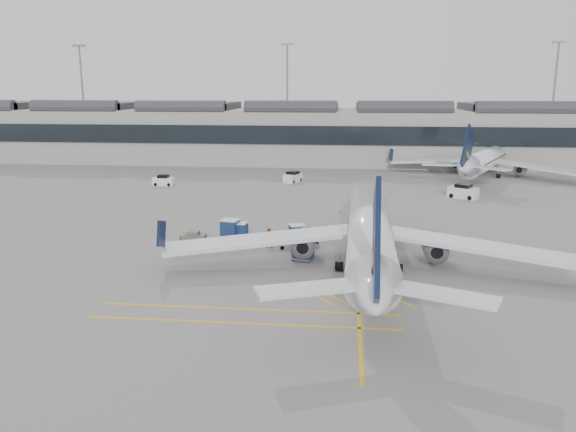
# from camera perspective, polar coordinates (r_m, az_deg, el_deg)

# --- Properties ---
(ground) EXTENTS (220.00, 220.00, 0.00)m
(ground) POSITION_cam_1_polar(r_m,az_deg,el_deg) (50.98, -4.41, -5.04)
(ground) COLOR gray
(ground) RESTS_ON ground
(terminal) EXTENTS (200.00, 20.45, 12.40)m
(terminal) POSITION_cam_1_polar(r_m,az_deg,el_deg) (120.30, 1.63, 8.45)
(terminal) COLOR #9E9E99
(terminal) RESTS_ON ground
(light_masts) EXTENTS (113.00, 0.60, 25.45)m
(light_masts) POSITION_cam_1_polar(r_m,az_deg,el_deg) (134.07, 1.38, 12.50)
(light_masts) COLOR slate
(light_masts) RESTS_ON ground
(apron_markings) EXTENTS (0.25, 60.00, 0.01)m
(apron_markings) POSITION_cam_1_polar(r_m,az_deg,el_deg) (59.80, 6.78, -2.35)
(apron_markings) COLOR gold
(apron_markings) RESTS_ON ground
(airliner_main) EXTENTS (37.02, 40.46, 10.75)m
(airliner_main) POSITION_cam_1_polar(r_m,az_deg,el_deg) (50.53, 8.26, -1.57)
(airliner_main) COLOR white
(airliner_main) RESTS_ON ground
(airliner_far) EXTENTS (32.10, 35.40, 10.16)m
(airliner_far) POSITION_cam_1_polar(r_m,az_deg,el_deg) (107.43, 19.61, 5.46)
(airliner_far) COLOR white
(airliner_far) RESTS_ON ground
(belt_loader) EXTENTS (4.32, 2.02, 1.71)m
(belt_loader) POSITION_cam_1_polar(r_m,az_deg,el_deg) (56.24, 0.54, -2.73)
(belt_loader) COLOR beige
(belt_loader) RESTS_ON ground
(baggage_cart_a) EXTENTS (2.26, 2.02, 2.01)m
(baggage_cart_a) POSITION_cam_1_polar(r_m,az_deg,el_deg) (52.12, 1.55, -3.35)
(baggage_cart_a) COLOR gray
(baggage_cart_a) RESTS_ON ground
(baggage_cart_b) EXTENTS (2.00, 1.84, 1.71)m
(baggage_cart_b) POSITION_cam_1_polar(r_m,az_deg,el_deg) (58.67, 0.91, -1.64)
(baggage_cart_b) COLOR gray
(baggage_cart_b) RESTS_ON ground
(baggage_cart_c) EXTENTS (2.19, 1.93, 2.00)m
(baggage_cart_c) POSITION_cam_1_polar(r_m,az_deg,el_deg) (59.97, -5.89, -1.23)
(baggage_cart_c) COLOR gray
(baggage_cart_c) RESTS_ON ground
(baggage_cart_d) EXTENTS (1.75, 1.51, 1.68)m
(baggage_cart_d) POSITION_cam_1_polar(r_m,az_deg,el_deg) (59.88, -4.89, -1.40)
(baggage_cart_d) COLOR gray
(baggage_cart_d) RESTS_ON ground
(ramp_agent_a) EXTENTS (0.72, 0.80, 1.84)m
(ramp_agent_a) POSITION_cam_1_polar(r_m,az_deg,el_deg) (54.72, 2.05, -2.73)
(ramp_agent_a) COLOR #E44B0C
(ramp_agent_a) RESTS_ON ground
(ramp_agent_b) EXTENTS (1.02, 0.83, 1.98)m
(ramp_agent_b) POSITION_cam_1_polar(r_m,az_deg,el_deg) (56.27, -1.99, -2.21)
(ramp_agent_b) COLOR #F0590C
(ramp_agent_b) RESTS_ON ground
(pushback_tug) EXTENTS (2.52, 1.60, 1.39)m
(pushback_tug) POSITION_cam_1_polar(r_m,az_deg,el_deg) (58.20, -9.60, -2.25)
(pushback_tug) COLOR #5B5C4E
(pushback_tug) RESTS_ON ground
(safety_cone_nose) EXTENTS (0.37, 0.37, 0.52)m
(safety_cone_nose) POSITION_cam_1_polar(r_m,az_deg,el_deg) (71.65, 5.31, 0.48)
(safety_cone_nose) COLOR #F24C0A
(safety_cone_nose) RESTS_ON ground
(safety_cone_engine) EXTENTS (0.37, 0.37, 0.52)m
(safety_cone_engine) POSITION_cam_1_polar(r_m,az_deg,el_deg) (59.39, 8.86, -2.27)
(safety_cone_engine) COLOR #F24C0A
(safety_cone_engine) RESTS_ON ground
(service_van_left) EXTENTS (3.32, 1.69, 1.71)m
(service_van_left) POSITION_cam_1_polar(r_m,az_deg,el_deg) (93.62, -12.54, 3.51)
(service_van_left) COLOR silver
(service_van_left) RESTS_ON ground
(service_van_mid) EXTENTS (3.15, 4.02, 1.85)m
(service_van_mid) POSITION_cam_1_polar(r_m,az_deg,el_deg) (94.58, 0.49, 3.95)
(service_van_mid) COLOR silver
(service_van_mid) RESTS_ON ground
(service_van_right) EXTENTS (4.50, 3.90, 2.08)m
(service_van_right) POSITION_cam_1_polar(r_m,az_deg,el_deg) (84.82, 17.37, 2.37)
(service_van_right) COLOR silver
(service_van_right) RESTS_ON ground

